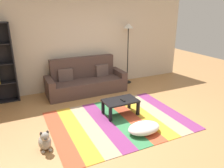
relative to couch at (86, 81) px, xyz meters
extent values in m
plane|color=#B27F4C|center=(0.25, -2.02, -0.34)|extent=(14.00, 14.00, 0.00)
cube|color=beige|center=(0.25, 0.53, 1.01)|extent=(6.80, 0.10, 2.70)
cube|color=#C64C2D|center=(-1.23, -1.96, -0.33)|extent=(0.32, 2.19, 0.01)
cube|color=gold|center=(-0.91, -1.96, -0.33)|extent=(0.32, 2.19, 0.01)
cube|color=tan|center=(-0.58, -1.96, -0.33)|extent=(0.32, 2.19, 0.01)
cube|color=#843370|center=(-0.26, -1.96, -0.33)|extent=(0.32, 2.19, 0.01)
cube|color=#387F4C|center=(0.06, -1.96, -0.33)|extent=(0.32, 2.19, 0.01)
cube|color=#C64C2D|center=(0.39, -1.96, -0.33)|extent=(0.32, 2.19, 0.01)
cube|color=gold|center=(0.71, -1.96, -0.33)|extent=(0.32, 2.19, 0.01)
cube|color=tan|center=(1.04, -1.96, -0.33)|extent=(0.32, 2.19, 0.01)
cube|color=#843370|center=(1.36, -1.96, -0.33)|extent=(0.32, 2.19, 0.01)
cube|color=#4C3833|center=(0.00, -0.07, -0.14)|extent=(1.90, 0.80, 0.40)
cube|color=#4C3833|center=(0.00, 0.23, 0.36)|extent=(1.90, 0.20, 0.60)
cube|color=#4C3833|center=(-1.04, -0.07, -0.06)|extent=(0.18, 0.80, 0.56)
cube|color=#4C3833|center=(1.04, -0.07, -0.06)|extent=(0.18, 0.80, 0.56)
cube|color=brown|center=(-0.55, 0.11, 0.22)|extent=(0.42, 0.19, 0.36)
cube|color=brown|center=(0.55, 0.11, 0.22)|extent=(0.42, 0.19, 0.36)
cube|color=black|center=(-1.82, 0.28, 0.68)|extent=(0.04, 0.28, 2.03)
cube|color=black|center=(-2.25, 0.28, -0.32)|extent=(0.86, 0.28, 0.02)
cube|color=black|center=(0.24, -1.71, 0.01)|extent=(0.78, 0.49, 0.04)
cube|color=black|center=(-0.11, -1.92, -0.17)|extent=(0.06, 0.06, 0.32)
cube|color=black|center=(0.59, -1.92, -0.17)|extent=(0.06, 0.06, 0.32)
cube|color=black|center=(-0.11, -1.51, -0.17)|extent=(0.06, 0.06, 0.32)
cube|color=black|center=(0.59, -1.51, -0.17)|extent=(0.06, 0.06, 0.32)
ellipsoid|color=white|center=(0.29, -2.62, -0.23)|extent=(0.67, 0.44, 0.20)
ellipsoid|color=#9E998E|center=(-1.56, -2.28, -0.21)|extent=(0.22, 0.30, 0.26)
sphere|color=#9E998E|center=(-1.56, -2.39, -0.03)|extent=(0.15, 0.15, 0.15)
ellipsoid|color=#474440|center=(-1.56, -2.45, -0.04)|extent=(0.06, 0.07, 0.05)
ellipsoid|color=#474440|center=(-1.61, -2.37, 0.02)|extent=(0.05, 0.04, 0.08)
ellipsoid|color=#474440|center=(-1.51, -2.37, 0.02)|extent=(0.05, 0.04, 0.08)
sphere|color=#9E998E|center=(-1.62, -2.42, -0.31)|extent=(0.06, 0.06, 0.06)
sphere|color=#9E998E|center=(-1.50, -2.42, -0.31)|extent=(0.06, 0.06, 0.06)
cylinder|color=black|center=(1.52, 0.23, -0.32)|extent=(0.26, 0.26, 0.02)
cylinder|color=black|center=(1.52, 0.23, 0.56)|extent=(0.03, 0.03, 1.74)
cone|color=white|center=(1.52, 0.23, 1.49)|extent=(0.32, 0.32, 0.14)
cube|color=black|center=(0.27, -1.76, 0.04)|extent=(0.06, 0.15, 0.02)
camera|label=1|loc=(-1.91, -5.74, 2.03)|focal=34.97mm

